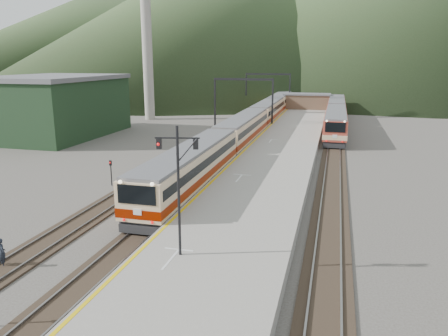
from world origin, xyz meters
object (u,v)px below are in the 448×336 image
(main_train, at_px, (258,119))
(signal_mast, at_px, (178,178))
(worker, at_px, (2,253))
(second_train, at_px, (336,114))

(main_train, relative_size, signal_mast, 12.45)
(main_train, relative_size, worker, 51.06)
(second_train, xyz_separation_m, signal_mast, (-7.43, -54.62, 3.08))
(second_train, height_order, signal_mast, signal_mast)
(main_train, distance_m, worker, 47.62)
(main_train, height_order, signal_mast, signal_mast)
(second_train, height_order, worker, second_train)
(signal_mast, relative_size, worker, 4.10)
(worker, bearing_deg, second_train, -79.88)
(second_train, relative_size, worker, 24.54)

